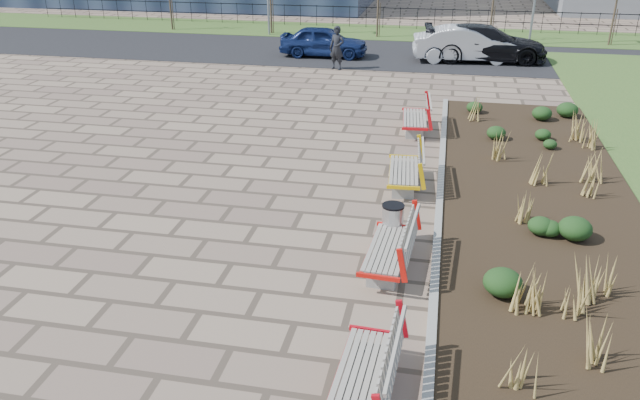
% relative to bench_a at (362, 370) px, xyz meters
% --- Properties ---
extents(ground, '(120.00, 120.00, 0.00)m').
position_rel_bench_a_xyz_m(ground, '(-3.00, 1.54, -0.50)').
color(ground, '#7D6956').
rests_on(ground, ground).
extents(planting_bed, '(4.50, 18.00, 0.10)m').
position_rel_bench_a_xyz_m(planting_bed, '(3.25, 6.54, -0.45)').
color(planting_bed, black).
rests_on(planting_bed, ground).
extents(planting_curb, '(0.16, 18.00, 0.15)m').
position_rel_bench_a_xyz_m(planting_curb, '(0.92, 6.54, -0.42)').
color(planting_curb, gray).
rests_on(planting_curb, ground).
extents(grass_verge_far, '(80.00, 5.00, 0.04)m').
position_rel_bench_a_xyz_m(grass_verge_far, '(-3.00, 29.54, -0.48)').
color(grass_verge_far, '#33511E').
rests_on(grass_verge_far, ground).
extents(road, '(80.00, 7.00, 0.02)m').
position_rel_bench_a_xyz_m(road, '(-3.00, 23.54, -0.49)').
color(road, black).
rests_on(road, ground).
extents(bench_a, '(1.01, 2.14, 1.00)m').
position_rel_bench_a_xyz_m(bench_a, '(0.00, 0.00, 0.00)').
color(bench_a, red).
rests_on(bench_a, ground).
extents(bench_b, '(1.04, 2.15, 1.00)m').
position_rel_bench_a_xyz_m(bench_b, '(0.00, 3.61, 0.00)').
color(bench_b, red).
rests_on(bench_b, ground).
extents(bench_c, '(1.04, 2.15, 1.00)m').
position_rel_bench_a_xyz_m(bench_c, '(0.00, 7.64, 0.00)').
color(bench_c, '#EDB60C').
rests_on(bench_c, ground).
extents(bench_d, '(1.05, 2.16, 1.00)m').
position_rel_bench_a_xyz_m(bench_d, '(0.00, 12.06, 0.00)').
color(bench_d, red).
rests_on(bench_d, ground).
extents(litter_bin, '(0.44, 0.44, 0.84)m').
position_rel_bench_a_xyz_m(litter_bin, '(-0.01, 4.68, -0.08)').
color(litter_bin, '#B2B2B7').
rests_on(litter_bin, ground).
extents(pedestrian, '(0.78, 0.63, 1.85)m').
position_rel_bench_a_xyz_m(pedestrian, '(-3.85, 20.02, 0.43)').
color(pedestrian, black).
rests_on(pedestrian, ground).
extents(car_blue, '(4.12, 1.68, 1.40)m').
position_rel_bench_a_xyz_m(car_blue, '(-4.91, 22.51, 0.22)').
color(car_blue, '#121F4F').
rests_on(car_blue, road).
extents(car_silver, '(4.87, 2.12, 1.56)m').
position_rel_bench_a_xyz_m(car_silver, '(1.64, 22.69, 0.30)').
color(car_silver, '#A1A3A8').
rests_on(car_silver, road).
extents(car_black, '(5.69, 2.64, 1.61)m').
position_rel_bench_a_xyz_m(car_black, '(2.52, 22.98, 0.32)').
color(car_black, black).
rests_on(car_black, road).
extents(tree_d, '(1.40, 1.40, 4.00)m').
position_rel_bench_a_xyz_m(tree_d, '(3.00, 28.04, 1.54)').
color(tree_d, '#4C3D2D').
rests_on(tree_d, grass_verge_far).
extents(tree_e, '(1.40, 1.40, 4.00)m').
position_rel_bench_a_xyz_m(tree_e, '(9.00, 28.04, 1.54)').
color(tree_e, '#4C3D2D').
rests_on(tree_e, grass_verge_far).
extents(railing_fence, '(44.00, 0.10, 1.20)m').
position_rel_bench_a_xyz_m(railing_fence, '(-3.00, 31.04, 0.14)').
color(railing_fence, black).
rests_on(railing_fence, grass_verge_far).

